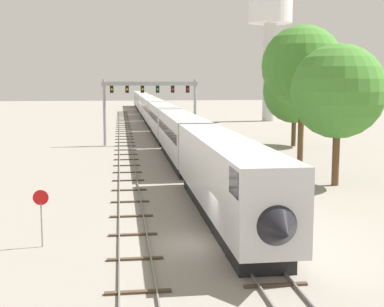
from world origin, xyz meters
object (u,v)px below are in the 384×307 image
at_px(trackside_tree_left, 338,91).
at_px(trackside_tree_mid, 295,92).
at_px(signal_gantry, 150,96).
at_px(water_tower, 270,21).
at_px(stop_sign, 41,210).
at_px(passenger_train, 153,111).
at_px(trackside_tree_right, 302,66).

xyz_separation_m(trackside_tree_left, trackside_tree_mid, (4.91, 25.49, -0.53)).
relative_size(signal_gantry, water_tower, 0.46).
bearing_deg(trackside_tree_left, stop_sign, -146.95).
bearing_deg(trackside_tree_mid, trackside_tree_left, -100.91).
height_order(passenger_train, stop_sign, passenger_train).
bearing_deg(trackside_tree_right, trackside_tree_left, -93.01).
distance_m(water_tower, trackside_tree_mid, 45.12).
distance_m(signal_gantry, trackside_tree_right, 23.40).
bearing_deg(trackside_tree_right, passenger_train, 102.46).
height_order(passenger_train, trackside_tree_right, trackside_tree_right).
relative_size(trackside_tree_left, trackside_tree_right, 0.82).
height_order(trackside_tree_left, trackside_tree_mid, trackside_tree_left).
height_order(water_tower, trackside_tree_left, water_tower).
height_order(passenger_train, trackside_tree_left, trackside_tree_left).
bearing_deg(trackside_tree_left, trackside_tree_right, 86.99).
height_order(trackside_tree_left, trackside_tree_right, trackside_tree_right).
bearing_deg(water_tower, trackside_tree_right, -102.57).
bearing_deg(water_tower, passenger_train, -163.16).
xyz_separation_m(passenger_train, trackside_tree_mid, (15.54, -35.01, 4.21)).
xyz_separation_m(water_tower, trackside_tree_left, (-13.41, -67.78, -12.72)).
bearing_deg(passenger_train, trackside_tree_right, -77.54).
xyz_separation_m(trackside_tree_left, trackside_tree_right, (0.53, 10.01, 2.17)).
distance_m(trackside_tree_left, trackside_tree_mid, 25.97).
bearing_deg(trackside_tree_mid, trackside_tree_right, -105.82).
relative_size(stop_sign, trackside_tree_mid, 0.27).
relative_size(passenger_train, signal_gantry, 13.32).
xyz_separation_m(stop_sign, trackside_tree_right, (21.15, 23.43, 7.65)).
bearing_deg(stop_sign, trackside_tree_left, 33.05).
xyz_separation_m(passenger_train, trackside_tree_left, (10.63, -60.50, 4.74)).
height_order(water_tower, trackside_tree_mid, water_tower).
bearing_deg(water_tower, trackside_tree_mid, -101.36).
distance_m(stop_sign, trackside_tree_mid, 46.81).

